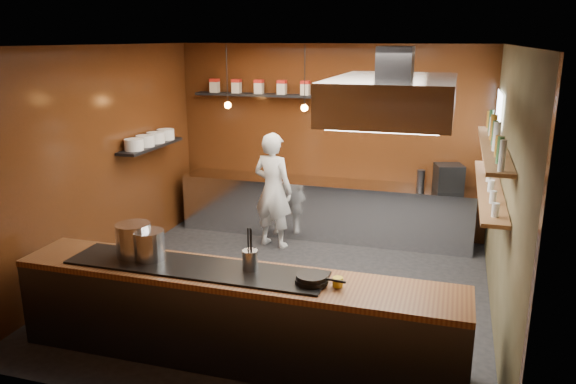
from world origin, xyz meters
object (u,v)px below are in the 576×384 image
at_px(stockpot_small, 149,245).
at_px(espresso_machine, 449,177).
at_px(extractor_hood, 393,97).
at_px(chef, 273,190).
at_px(stockpot_large, 134,240).

bearing_deg(stockpot_small, espresso_machine, 53.47).
relative_size(extractor_hood, stockpot_small, 6.32).
relative_size(stockpot_small, espresso_machine, 0.82).
xyz_separation_m(extractor_hood, espresso_machine, (0.58, 2.61, -1.41)).
distance_m(extractor_hood, espresso_machine, 3.02).
bearing_deg(chef, espresso_machine, -150.55).
bearing_deg(espresso_machine, stockpot_small, -142.38).
bearing_deg(stockpot_small, extractor_hood, 27.68).
height_order(espresso_machine, chef, chef).
bearing_deg(stockpot_small, stockpot_large, 171.59).
height_order(stockpot_large, espresso_machine, espresso_machine).
relative_size(extractor_hood, stockpot_large, 5.66).
bearing_deg(stockpot_large, extractor_hood, 25.29).
relative_size(stockpot_large, stockpot_small, 1.12).
height_order(extractor_hood, stockpot_small, extractor_hood).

